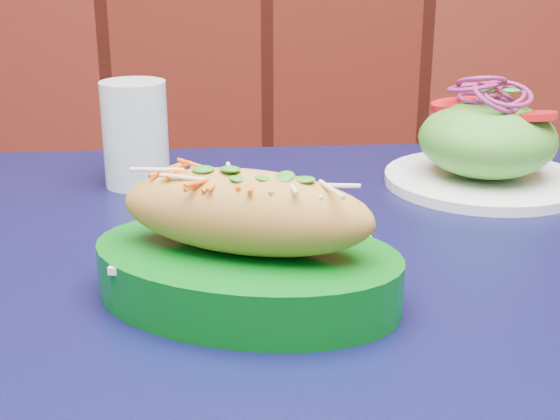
{
  "coord_description": "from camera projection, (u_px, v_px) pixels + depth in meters",
  "views": [
    {
      "loc": [
        0.32,
        1.04,
        1.03
      ],
      "look_at": [
        0.35,
        1.67,
        0.81
      ],
      "focal_mm": 50.0,
      "sensor_mm": 36.0,
      "label": 1
    }
  ],
  "objects": [
    {
      "name": "banh_mi_basket",
      "position": [
        246.0,
        249.0,
        0.63
      ],
      "size": [
        0.3,
        0.24,
        0.12
      ],
      "rotation": [
        0.0,
        0.0,
        -0.36
      ],
      "color": "#055D12",
      "rests_on": "cafe_table"
    },
    {
      "name": "salad_plate",
      "position": [
        487.0,
        145.0,
        0.92
      ],
      "size": [
        0.24,
        0.24,
        0.13
      ],
      "rotation": [
        0.0,
        0.0,
        -0.0
      ],
      "color": "white",
      "rests_on": "cafe_table"
    },
    {
      "name": "water_glass",
      "position": [
        135.0,
        134.0,
        0.92
      ],
      "size": [
        0.08,
        0.08,
        0.12
      ],
      "primitive_type": "cylinder",
      "color": "silver",
      "rests_on": "cafe_table"
    },
    {
      "name": "cafe_table",
      "position": [
        318.0,
        338.0,
        0.76
      ],
      "size": [
        0.82,
        0.82,
        0.75
      ],
      "rotation": [
        0.0,
        0.0,
        0.03
      ],
      "color": "black",
      "rests_on": "ground"
    }
  ]
}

